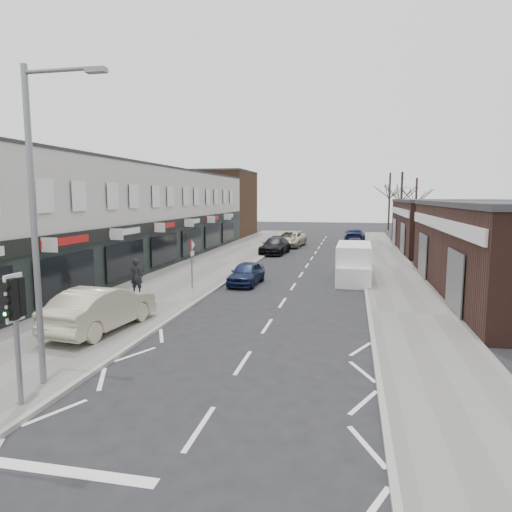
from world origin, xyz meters
The scene contains 21 objects.
ground centered at (0.00, 0.00, 0.00)m, with size 160.00×160.00×0.00m, color black.
pavement_left centered at (-6.75, 22.00, 0.06)m, with size 5.50×64.00×0.12m, color slate.
pavement_right centered at (5.75, 22.00, 0.06)m, with size 3.50×64.00×0.12m, color slate.
shop_terrace_left centered at (-13.50, 19.50, 3.55)m, with size 8.00×41.00×7.10m, color beige.
brick_block_far centered at (-13.50, 45.00, 4.00)m, with size 8.00×10.00×8.00m, color #4D3321.
right_unit_far centered at (12.50, 34.00, 2.25)m, with size 10.00×16.00×4.50m, color #3A201A.
tree_far_a centered at (9.00, 48.00, 0.00)m, with size 3.60×3.60×8.00m, color #382D26, non-canonical shape.
tree_far_b centered at (11.50, 54.00, 0.00)m, with size 3.60×3.60×7.50m, color #382D26, non-canonical shape.
tree_far_c centered at (8.50, 60.00, 0.00)m, with size 3.60×3.60×8.50m, color #382D26, non-canonical shape.
traffic_light centered at (-4.40, -2.02, 2.41)m, with size 0.28×0.60×3.10m.
street_lamp centered at (-4.53, -0.80, 4.62)m, with size 2.23×0.22×8.00m.
warning_sign centered at (-5.16, 12.00, 2.20)m, with size 0.12×0.80×2.70m.
white_van centered at (3.27, 16.78, 1.02)m, with size 2.02×5.57×2.16m.
sedan_on_pavement centered at (-5.76, 3.93, 0.92)m, with size 1.70×4.88×1.61m, color #BAAF94.
pedestrian centered at (-7.39, 9.95, 1.02)m, with size 0.66×0.43×1.81m, color black.
parked_car_left_a centered at (-2.69, 14.07, 0.64)m, with size 1.52×3.78×1.29m, color #131C3B.
parked_car_left_b centered at (-3.40, 28.28, 0.72)m, with size 2.02×4.96×1.44m, color black.
parked_car_left_c centered at (-2.97, 34.38, 0.78)m, with size 2.60×5.63×1.56m, color #BEB998.
parked_car_right_a centered at (3.50, 19.38, 0.71)m, with size 1.50×4.30×1.42m, color white.
parked_car_right_b centered at (3.43, 31.69, 0.67)m, with size 1.57×3.91×1.33m, color black.
parked_car_right_c centered at (3.50, 40.15, 0.74)m, with size 2.08×5.11×1.48m, color #13163B.
Camera 1 is at (3.09, -10.82, 4.95)m, focal length 32.00 mm.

